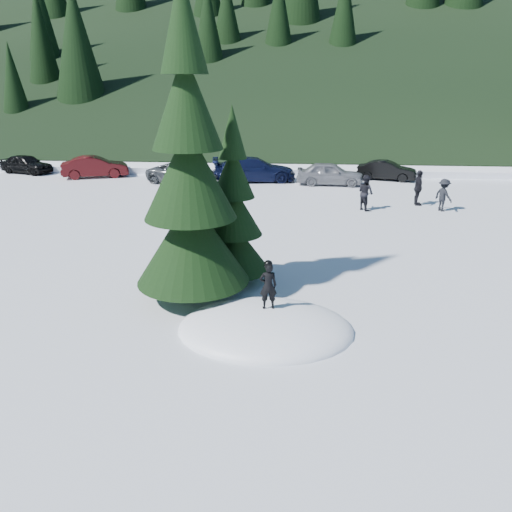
# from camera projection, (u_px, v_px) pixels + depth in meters

# --- Properties ---
(ground) EXTENTS (200.00, 200.00, 0.00)m
(ground) POSITION_uv_depth(u_px,v_px,m) (266.00, 330.00, 12.67)
(ground) COLOR white
(ground) RESTS_ON ground
(snow_mound) EXTENTS (4.48, 3.52, 0.96)m
(snow_mound) POSITION_uv_depth(u_px,v_px,m) (266.00, 330.00, 12.67)
(snow_mound) COLOR white
(snow_mound) RESTS_ON ground
(forest_hillside) EXTENTS (200.00, 60.00, 25.00)m
(forest_hillside) POSITION_uv_depth(u_px,v_px,m) (296.00, 24.00, 59.38)
(forest_hillside) COLOR black
(forest_hillside) RESTS_ON ground
(spruce_tall) EXTENTS (3.20, 3.20, 8.60)m
(spruce_tall) POSITION_uv_depth(u_px,v_px,m) (190.00, 185.00, 13.45)
(spruce_tall) COLOR black
(spruce_tall) RESTS_ON ground
(spruce_short) EXTENTS (2.20, 2.20, 5.37)m
(spruce_short) POSITION_uv_depth(u_px,v_px,m) (234.00, 217.00, 15.09)
(spruce_short) COLOR black
(spruce_short) RESTS_ON ground
(child_skier) EXTENTS (0.49, 0.37, 1.23)m
(child_skier) POSITION_uv_depth(u_px,v_px,m) (268.00, 286.00, 12.57)
(child_skier) COLOR black
(child_skier) RESTS_ON snow_mound
(adult_0) EXTENTS (1.01, 1.06, 1.73)m
(adult_0) POSITION_uv_depth(u_px,v_px,m) (366.00, 193.00, 24.34)
(adult_0) COLOR black
(adult_0) RESTS_ON ground
(adult_1) EXTENTS (0.46, 1.06, 1.79)m
(adult_1) POSITION_uv_depth(u_px,v_px,m) (418.00, 188.00, 25.27)
(adult_1) COLOR black
(adult_1) RESTS_ON ground
(adult_2) EXTENTS (1.01, 1.17, 1.57)m
(adult_2) POSITION_uv_depth(u_px,v_px,m) (444.00, 195.00, 24.16)
(adult_2) COLOR black
(adult_2) RESTS_ON ground
(car_0) EXTENTS (4.06, 2.63, 1.29)m
(car_0) POSITION_uv_depth(u_px,v_px,m) (26.00, 164.00, 34.37)
(car_0) COLOR black
(car_0) RESTS_ON ground
(car_1) EXTENTS (4.49, 2.82, 1.40)m
(car_1) POSITION_uv_depth(u_px,v_px,m) (95.00, 167.00, 32.85)
(car_1) COLOR #3A0A0C
(car_1) RESTS_ON ground
(car_2) EXTENTS (4.85, 3.17, 1.24)m
(car_2) POSITION_uv_depth(u_px,v_px,m) (183.00, 173.00, 30.97)
(car_2) COLOR #44484B
(car_2) RESTS_ON ground
(car_3) EXTENTS (5.48, 2.88, 1.51)m
(car_3) POSITION_uv_depth(u_px,v_px,m) (254.00, 169.00, 31.52)
(car_3) COLOR black
(car_3) RESTS_ON ground
(car_4) EXTENTS (4.14, 1.85, 1.38)m
(car_4) POSITION_uv_depth(u_px,v_px,m) (330.00, 174.00, 30.44)
(car_4) COLOR gray
(car_4) RESTS_ON ground
(car_5) EXTENTS (3.92, 2.25, 1.22)m
(car_5) POSITION_uv_depth(u_px,v_px,m) (387.00, 170.00, 32.00)
(car_5) COLOR black
(car_5) RESTS_ON ground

